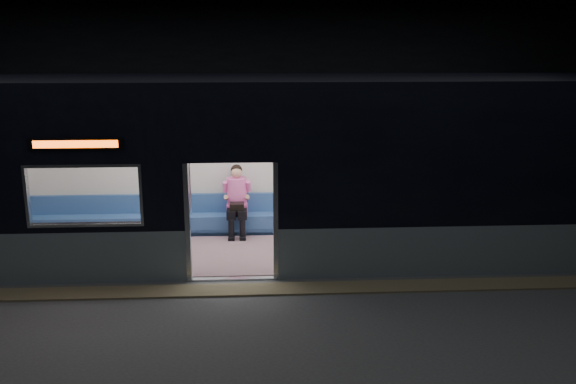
{
  "coord_description": "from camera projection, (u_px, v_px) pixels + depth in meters",
  "views": [
    {
      "loc": [
        0.38,
        -8.81,
        3.94
      ],
      "look_at": [
        1.02,
        2.3,
        1.23
      ],
      "focal_mm": 38.0,
      "sensor_mm": 36.0,
      "label": 1
    }
  ],
  "objects": [
    {
      "name": "handbag",
      "position": [
        237.0,
        206.0,
        12.49
      ],
      "size": [
        0.36,
        0.34,
        0.14
      ],
      "primitive_type": "cube",
      "rotation": [
        0.0,
        0.0,
        -0.41
      ],
      "color": "black",
      "rests_on": "passenger"
    },
    {
      "name": "station_floor",
      "position": [
        231.0,
        305.0,
        9.46
      ],
      "size": [
        24.0,
        14.0,
        0.01
      ],
      "primitive_type": "cube",
      "color": "#47494C",
      "rests_on": "ground"
    },
    {
      "name": "transit_map",
      "position": [
        351.0,
        164.0,
        12.99
      ],
      "size": [
        0.92,
        0.03,
        0.6
      ],
      "primitive_type": "cube",
      "color": "white",
      "rests_on": "metro_car"
    },
    {
      "name": "passenger",
      "position": [
        237.0,
        197.0,
        12.7
      ],
      "size": [
        0.44,
        0.76,
        1.47
      ],
      "rotation": [
        0.0,
        0.0,
        0.04
      ],
      "color": "black",
      "rests_on": "metro_car"
    },
    {
      "name": "tactile_strip",
      "position": [
        232.0,
        290.0,
        9.99
      ],
      "size": [
        22.8,
        0.5,
        0.03
      ],
      "primitive_type": "cube",
      "color": "#8C7F59",
      "rests_on": "station_floor"
    },
    {
      "name": "station_envelope",
      "position": [
        225.0,
        64.0,
        8.59
      ],
      "size": [
        24.0,
        14.0,
        5.0
      ],
      "color": "black",
      "rests_on": "station_floor"
    },
    {
      "name": "metro_car",
      "position": [
        233.0,
        158.0,
        11.49
      ],
      "size": [
        18.0,
        3.04,
        3.35
      ],
      "color": "gray",
      "rests_on": "station_floor"
    }
  ]
}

